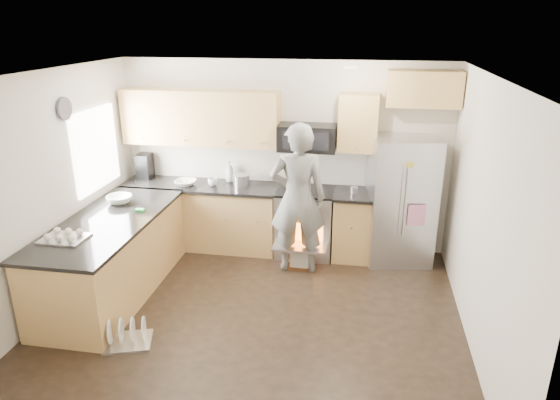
% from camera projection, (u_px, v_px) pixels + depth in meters
% --- Properties ---
extents(ground, '(4.50, 4.50, 0.00)m').
position_uv_depth(ground, '(254.00, 316.00, 5.51)').
color(ground, black).
rests_on(ground, ground).
extents(room_shell, '(4.54, 4.04, 2.62)m').
position_uv_depth(room_shell, '(247.00, 170.00, 4.96)').
color(room_shell, beige).
rests_on(room_shell, ground).
extents(back_cabinet_run, '(4.45, 0.64, 2.50)m').
position_uv_depth(back_cabinet_run, '(239.00, 182.00, 6.89)').
color(back_cabinet_run, tan).
rests_on(back_cabinet_run, ground).
extents(peninsula, '(0.96, 2.36, 1.02)m').
position_uv_depth(peninsula, '(112.00, 256.00, 5.86)').
color(peninsula, tan).
rests_on(peninsula, ground).
extents(stove_range, '(0.76, 0.97, 1.79)m').
position_uv_depth(stove_range, '(305.00, 207.00, 6.79)').
color(stove_range, '#B7B7BC').
rests_on(stove_range, ground).
extents(refrigerator, '(0.93, 0.78, 1.69)m').
position_uv_depth(refrigerator, '(401.00, 201.00, 6.53)').
color(refrigerator, '#B7B7BC').
rests_on(refrigerator, ground).
extents(person, '(0.77, 0.56, 1.95)m').
position_uv_depth(person, '(298.00, 199.00, 6.24)').
color(person, slate).
rests_on(person, ground).
extents(dish_rack, '(0.54, 0.49, 0.28)m').
position_uv_depth(dish_rack, '(128.00, 337.00, 5.02)').
color(dish_rack, '#B7B7BC').
rests_on(dish_rack, ground).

